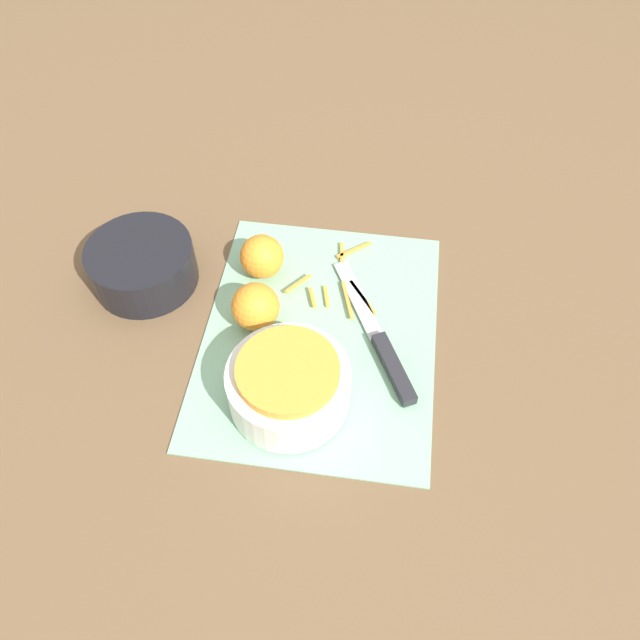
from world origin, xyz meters
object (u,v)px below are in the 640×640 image
object	(u,v)px
bowl_speckled	(289,384)
knife	(385,352)
bowl_dark	(143,265)
orange_right	(262,257)
orange_left	(256,307)

from	to	relation	value
bowl_speckled	knife	distance (m)	0.15
bowl_dark	knife	distance (m)	0.38
bowl_dark	orange_right	world-z (taller)	orange_right
knife	orange_right	distance (m)	0.24
orange_left	orange_right	distance (m)	0.10
knife	orange_left	xyz separation A→B (m)	(0.03, 0.19, 0.03)
orange_left	orange_right	size ratio (longest dim) A/B	1.03
knife	bowl_dark	bearing A→B (deg)	49.06
bowl_speckled	knife	world-z (taller)	bowl_speckled
bowl_speckled	bowl_dark	world-z (taller)	bowl_speckled
knife	bowl_speckled	bearing A→B (deg)	99.33
orange_right	bowl_speckled	bearing A→B (deg)	-160.05
bowl_speckled	orange_left	bearing A→B (deg)	29.61
bowl_speckled	bowl_dark	size ratio (longest dim) A/B	1.01
orange_right	knife	bearing A→B (deg)	-122.93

